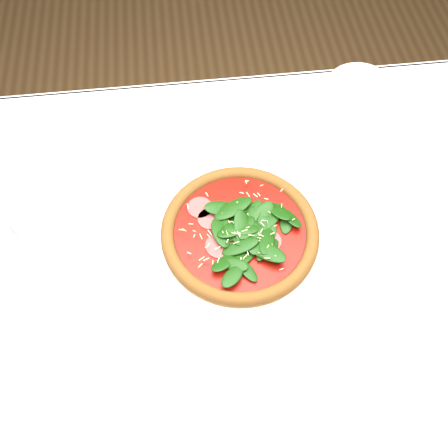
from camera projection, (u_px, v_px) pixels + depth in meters
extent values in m
plane|color=brown|center=(226.00, 360.00, 1.52)|extent=(6.00, 6.00, 0.00)
cube|color=silver|center=(227.00, 246.00, 0.90)|extent=(1.20, 0.80, 0.04)
cylinder|color=#4D321F|center=(16.00, 223.00, 1.36)|extent=(0.06, 0.06, 0.71)
cylinder|color=#4D321F|center=(400.00, 185.00, 1.42)|extent=(0.06, 0.06, 0.71)
cube|color=silver|center=(207.00, 116.00, 1.18)|extent=(1.20, 0.01, 0.22)
cylinder|color=white|center=(240.00, 236.00, 0.88)|extent=(0.32, 0.32, 0.01)
torus|color=white|center=(240.00, 235.00, 0.88)|extent=(0.32, 0.32, 0.01)
cylinder|color=#A06126|center=(240.00, 234.00, 0.87)|extent=(0.32, 0.32, 0.01)
torus|color=#A46325|center=(240.00, 231.00, 0.86)|extent=(0.32, 0.32, 0.02)
cylinder|color=#870604|center=(240.00, 231.00, 0.86)|extent=(0.26, 0.26, 0.00)
cylinder|color=#96423C|center=(240.00, 230.00, 0.86)|extent=(0.23, 0.23, 0.00)
ellipsoid|color=#123A0A|center=(240.00, 228.00, 0.85)|extent=(0.25, 0.25, 0.02)
cylinder|color=beige|center=(240.00, 226.00, 0.85)|extent=(0.23, 0.23, 0.00)
cylinder|color=silver|center=(69.00, 269.00, 0.85)|extent=(0.08, 0.08, 0.00)
cylinder|color=silver|center=(60.00, 254.00, 0.80)|extent=(0.01, 0.01, 0.11)
ellipsoid|color=silver|center=(41.00, 222.00, 0.72)|extent=(0.09, 0.09, 0.12)
cylinder|color=white|center=(361.00, 87.00, 1.07)|extent=(0.14, 0.14, 0.01)
torus|color=white|center=(361.00, 85.00, 1.07)|extent=(0.14, 0.14, 0.01)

